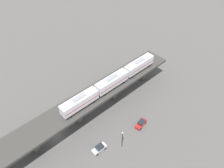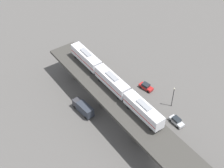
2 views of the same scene
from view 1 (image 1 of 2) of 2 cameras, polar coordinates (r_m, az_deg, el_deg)
ground_plane at (r=69.43m, az=-14.26°, el=-13.24°), size 400.00×400.00×0.00m
elevated_viaduct at (r=64.22m, az=-15.13°, el=-9.86°), size 23.39×92.13×7.68m
subway_train at (r=68.34m, az=0.00°, el=0.64°), size 8.87×37.15×4.45m
street_car_red at (r=69.67m, az=7.59°, el=-10.16°), size 3.21×4.75×1.89m
street_car_silver at (r=64.41m, az=-3.31°, el=-16.41°), size 2.40×4.60×1.89m
delivery_truck at (r=79.75m, az=-1.80°, el=-0.13°), size 3.98×7.53×3.20m
street_lamp at (r=62.28m, az=2.69°, el=-14.02°), size 0.44×0.44×6.94m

